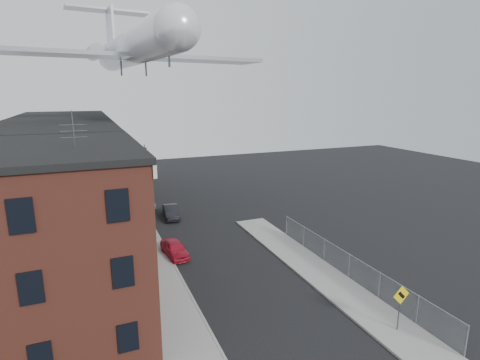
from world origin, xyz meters
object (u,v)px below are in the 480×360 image
object	(u,v)px
car_mid	(171,212)
warning_sign	(400,301)
airplane	(133,47)
utility_pole	(139,190)
car_near	(175,249)
street_tree	(130,180)
car_far	(146,202)

from	to	relation	value
car_mid	warning_sign	bearing A→B (deg)	-68.54
airplane	car_mid	bearing A→B (deg)	-69.19
warning_sign	utility_pole	xyz separation A→B (m)	(-11.20, 19.03, 2.79)
car_near	street_tree	bearing A→B (deg)	89.99
car_far	airplane	xyz separation A→B (m)	(-0.33, 0.47, 17.17)
street_tree	car_mid	bearing A→B (deg)	-54.19
warning_sign	airplane	xyz separation A→B (m)	(-9.53, 29.74, 15.84)
car_far	street_tree	bearing A→B (deg)	-174.19
warning_sign	street_tree	distance (m)	30.96
car_far	airplane	world-z (taller)	airplane
warning_sign	utility_pole	bearing A→B (deg)	120.48
car_near	utility_pole	bearing A→B (deg)	107.29
warning_sign	car_far	xyz separation A→B (m)	(-9.20, 29.27, -1.34)
utility_pole	street_tree	bearing A→B (deg)	88.11
car_mid	car_far	bearing A→B (deg)	113.72
car_mid	car_far	xyz separation A→B (m)	(-1.80, 5.14, -0.13)
utility_pole	warning_sign	bearing A→B (deg)	-59.52
utility_pole	airplane	xyz separation A→B (m)	(1.67, 10.72, 13.05)
street_tree	car_mid	size ratio (longest dim) A/B	1.27
warning_sign	utility_pole	size ratio (longest dim) A/B	0.31
car_near	car_far	size ratio (longest dim) A/B	1.01
car_mid	airplane	xyz separation A→B (m)	(-2.13, 5.61, 17.05)
utility_pole	car_mid	xyz separation A→B (m)	(3.80, 5.11, -4.00)
warning_sign	street_tree	xyz separation A→B (m)	(-10.87, 28.95, 1.57)
warning_sign	car_mid	bearing A→B (deg)	107.05
street_tree	airplane	xyz separation A→B (m)	(1.34, 0.79, 14.27)
street_tree	airplane	bearing A→B (deg)	30.65
utility_pole	airplane	distance (m)	16.97
car_near	warning_sign	bearing A→B (deg)	-64.25
street_tree	car_mid	world-z (taller)	street_tree
utility_pole	street_tree	distance (m)	10.00
warning_sign	car_near	bearing A→B (deg)	122.37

